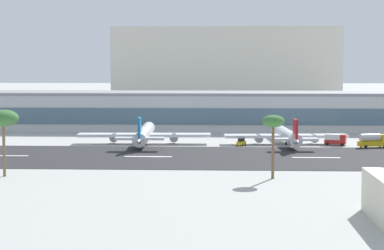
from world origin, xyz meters
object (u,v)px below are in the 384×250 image
at_px(terminal_building, 221,111).
at_px(service_baggage_tug_0, 241,142).
at_px(palm_tree_2, 273,123).
at_px(service_box_truck_2, 335,139).
at_px(palm_tree_1, 3,119).
at_px(airliner_red_tail_gate_1, 286,135).
at_px(service_fuel_truck_1, 373,140).
at_px(distant_hotel_block, 226,67).
at_px(airliner_blue_tail_gate_0, 144,134).

bearing_deg(terminal_building, service_baggage_tug_0, -83.05).
bearing_deg(terminal_building, palm_tree_2, -84.09).
bearing_deg(service_box_truck_2, palm_tree_1, -124.95).
distance_m(service_box_truck_2, palm_tree_2, 64.04).
bearing_deg(palm_tree_1, service_box_truck_2, 37.14).
distance_m(terminal_building, service_baggage_tug_0, 50.90).
height_order(airliner_red_tail_gate_1, service_box_truck_2, airliner_red_tail_gate_1).
distance_m(service_fuel_truck_1, service_box_truck_2, 10.89).
bearing_deg(terminal_building, distant_hotel_block, 89.08).
bearing_deg(airliner_red_tail_gate_1, distant_hotel_block, 1.14).
xyz_separation_m(distant_hotel_block, service_fuel_truck_1, (40.84, -192.67, -19.76)).
relative_size(palm_tree_1, palm_tree_2, 1.07).
relative_size(distant_hotel_block, palm_tree_1, 8.85).
bearing_deg(service_box_truck_2, service_fuel_truck_1, -8.11).
distance_m(terminal_building, service_box_truck_2, 58.57).
xyz_separation_m(terminal_building, service_box_truck_2, (33.31, -47.92, -4.97)).
relative_size(service_fuel_truck_1, service_box_truck_2, 1.38).
bearing_deg(service_baggage_tug_0, terminal_building, 33.33).
relative_size(service_fuel_truck_1, palm_tree_1, 0.64).
xyz_separation_m(service_box_truck_2, palm_tree_1, (-77.92, -59.02, 10.23)).
xyz_separation_m(terminal_building, service_fuel_truck_1, (43.09, -52.70, -4.73)).
bearing_deg(distant_hotel_block, airliner_blue_tail_gate_0, -97.45).
bearing_deg(palm_tree_1, terminal_building, 67.36).
relative_size(airliner_blue_tail_gate_0, airliner_red_tail_gate_1, 1.05).
bearing_deg(palm_tree_2, service_box_truck_2, 69.47).
distance_m(distant_hotel_block, palm_tree_2, 247.57).
relative_size(terminal_building, service_fuel_truck_1, 24.97).
relative_size(terminal_building, service_box_truck_2, 34.42).
xyz_separation_m(distant_hotel_block, palm_tree_2, (8.86, -247.19, -10.41)).
bearing_deg(service_fuel_truck_1, palm_tree_2, -138.29).
distance_m(terminal_building, airliner_blue_tail_gate_0, 52.35).
xyz_separation_m(service_baggage_tug_0, service_fuel_truck_1, (36.96, -2.49, 0.98)).
xyz_separation_m(airliner_blue_tail_gate_0, service_baggage_tug_0, (28.36, -2.98, -1.84)).
relative_size(service_box_truck_2, palm_tree_1, 0.46).
height_order(terminal_building, palm_tree_2, terminal_building).
height_order(service_box_truck_2, palm_tree_1, palm_tree_1).
height_order(distant_hotel_block, service_fuel_truck_1, distant_hotel_block).
distance_m(airliner_red_tail_gate_1, service_baggage_tug_0, 13.79).
relative_size(service_baggage_tug_0, palm_tree_2, 0.27).
relative_size(distant_hotel_block, service_fuel_truck_1, 13.89).
xyz_separation_m(palm_tree_1, palm_tree_2, (55.72, -0.27, -0.64)).
relative_size(terminal_building, distant_hotel_block, 1.80).
bearing_deg(distant_hotel_block, palm_tree_2, -87.95).
bearing_deg(palm_tree_1, distant_hotel_block, 79.25).
distance_m(airliner_blue_tail_gate_0, service_fuel_truck_1, 65.56).
relative_size(distant_hotel_block, airliner_red_tail_gate_1, 2.99).
distance_m(terminal_building, palm_tree_1, 116.00).
bearing_deg(airliner_red_tail_gate_1, service_box_truck_2, -99.77).
xyz_separation_m(distant_hotel_block, palm_tree_1, (-46.86, -246.92, -9.77)).
relative_size(service_fuel_truck_1, palm_tree_2, 0.68).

